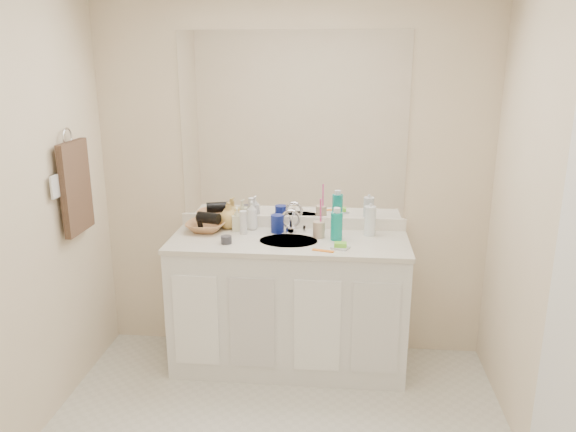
% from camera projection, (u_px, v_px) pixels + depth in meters
% --- Properties ---
extents(wall_back, '(2.60, 0.02, 2.40)m').
position_uv_depth(wall_back, '(293.00, 181.00, 3.74)').
color(wall_back, beige).
rests_on(wall_back, floor).
extents(wall_front, '(2.60, 0.02, 2.40)m').
position_uv_depth(wall_front, '(190.00, 432.00, 1.25)').
color(wall_front, beige).
rests_on(wall_front, floor).
extents(wall_right, '(0.02, 2.60, 2.40)m').
position_uv_depth(wall_right, '(571.00, 253.00, 2.37)').
color(wall_right, beige).
rests_on(wall_right, floor).
extents(vanity_cabinet, '(1.50, 0.55, 0.85)m').
position_uv_depth(vanity_cabinet, '(289.00, 305.00, 3.69)').
color(vanity_cabinet, white).
rests_on(vanity_cabinet, floor).
extents(countertop, '(1.52, 0.57, 0.03)m').
position_uv_depth(countertop, '(289.00, 242.00, 3.57)').
color(countertop, silver).
rests_on(countertop, vanity_cabinet).
extents(backsplash, '(1.52, 0.03, 0.08)m').
position_uv_depth(backsplash, '(292.00, 222.00, 3.80)').
color(backsplash, white).
rests_on(backsplash, countertop).
extents(sink_basin, '(0.37, 0.37, 0.02)m').
position_uv_depth(sink_basin, '(288.00, 242.00, 3.55)').
color(sink_basin, silver).
rests_on(sink_basin, countertop).
extents(faucet, '(0.02, 0.02, 0.11)m').
position_uv_depth(faucet, '(291.00, 224.00, 3.70)').
color(faucet, silver).
rests_on(faucet, countertop).
extents(mirror, '(1.48, 0.01, 1.20)m').
position_uv_depth(mirror, '(293.00, 127.00, 3.63)').
color(mirror, white).
rests_on(mirror, wall_back).
extents(blue_mug, '(0.09, 0.09, 0.12)m').
position_uv_depth(blue_mug, '(277.00, 224.00, 3.69)').
color(blue_mug, navy).
rests_on(blue_mug, countertop).
extents(tan_cup, '(0.09, 0.09, 0.10)m').
position_uv_depth(tan_cup, '(319.00, 229.00, 3.60)').
color(tan_cup, tan).
rests_on(tan_cup, countertop).
extents(toothbrush, '(0.01, 0.04, 0.22)m').
position_uv_depth(toothbrush, '(321.00, 215.00, 3.57)').
color(toothbrush, '#F44096').
rests_on(toothbrush, tan_cup).
extents(mouthwash_bottle, '(0.10, 0.10, 0.18)m').
position_uv_depth(mouthwash_bottle, '(337.00, 226.00, 3.54)').
color(mouthwash_bottle, '#0C9586').
rests_on(mouthwash_bottle, countertop).
extents(clear_pump_bottle, '(0.09, 0.09, 0.19)m').
position_uv_depth(clear_pump_bottle, '(370.00, 221.00, 3.62)').
color(clear_pump_bottle, white).
rests_on(clear_pump_bottle, countertop).
extents(soap_dish, '(0.12, 0.11, 0.01)m').
position_uv_depth(soap_dish, '(340.00, 248.00, 3.40)').
color(soap_dish, silver).
rests_on(soap_dish, countertop).
extents(green_soap, '(0.07, 0.05, 0.03)m').
position_uv_depth(green_soap, '(340.00, 245.00, 3.39)').
color(green_soap, '#7CE437').
rests_on(green_soap, soap_dish).
extents(orange_comb, '(0.14, 0.06, 0.01)m').
position_uv_depth(orange_comb, '(323.00, 251.00, 3.35)').
color(orange_comb, orange).
rests_on(orange_comb, countertop).
extents(dark_jar, '(0.08, 0.08, 0.05)m').
position_uv_depth(dark_jar, '(226.00, 240.00, 3.48)').
color(dark_jar, '#37363D').
rests_on(dark_jar, countertop).
extents(extra_white_bottle, '(0.05, 0.05, 0.15)m').
position_uv_depth(extra_white_bottle, '(243.00, 222.00, 3.66)').
color(extra_white_bottle, silver).
rests_on(extra_white_bottle, countertop).
extents(soap_bottle_white, '(0.08, 0.08, 0.19)m').
position_uv_depth(soap_bottle_white, '(252.00, 215.00, 3.75)').
color(soap_bottle_white, white).
rests_on(soap_bottle_white, countertop).
extents(soap_bottle_cream, '(0.09, 0.09, 0.16)m').
position_uv_depth(soap_bottle_cream, '(237.00, 219.00, 3.73)').
color(soap_bottle_cream, beige).
rests_on(soap_bottle_cream, countertop).
extents(soap_bottle_yellow, '(0.18, 0.18, 0.18)m').
position_uv_depth(soap_bottle_yellow, '(229.00, 215.00, 3.78)').
color(soap_bottle_yellow, tan).
rests_on(soap_bottle_yellow, countertop).
extents(wicker_basket, '(0.28, 0.28, 0.06)m').
position_uv_depth(wicker_basket, '(206.00, 226.00, 3.73)').
color(wicker_basket, '#AC7145').
rests_on(wicker_basket, countertop).
extents(hair_dryer, '(0.17, 0.11, 0.08)m').
position_uv_depth(hair_dryer, '(209.00, 218.00, 3.71)').
color(hair_dryer, black).
rests_on(hair_dryer, wicker_basket).
extents(towel_ring, '(0.01, 0.11, 0.11)m').
position_uv_depth(towel_ring, '(67.00, 137.00, 3.25)').
color(towel_ring, silver).
rests_on(towel_ring, wall_left).
extents(hand_towel, '(0.04, 0.32, 0.55)m').
position_uv_depth(hand_towel, '(76.00, 187.00, 3.34)').
color(hand_towel, '#302219').
rests_on(hand_towel, towel_ring).
extents(switch_plate, '(0.01, 0.08, 0.13)m').
position_uv_depth(switch_plate, '(55.00, 187.00, 3.13)').
color(switch_plate, white).
rests_on(switch_plate, wall_left).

